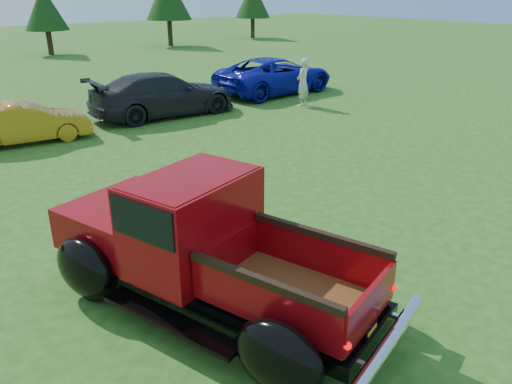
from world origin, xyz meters
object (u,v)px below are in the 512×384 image
tree_mid_right (45,8)px  pickup_truck (194,242)px  show_car_blue (275,75)px  show_car_yellow (26,123)px  show_car_grey (163,94)px  spectator (303,82)px

tree_mid_right → pickup_truck: bearing=-104.7°
pickup_truck → show_car_blue: size_ratio=1.00×
tree_mid_right → show_car_blue: 19.95m
show_car_yellow → show_car_grey: 4.83m
show_car_yellow → show_car_grey: size_ratio=0.68×
tree_mid_right → show_car_blue: bearing=-81.2°
show_car_blue → spectator: 2.72m
pickup_truck → show_car_yellow: size_ratio=1.54×
pickup_truck → spectator: pickup_truck is taller
tree_mid_right → show_car_yellow: 22.02m
tree_mid_right → show_car_yellow: (-7.50, -20.57, -2.39)m
tree_mid_right → pickup_truck: tree_mid_right is taller
show_car_grey → show_car_blue: bearing=-80.8°
tree_mid_right → show_car_yellow: tree_mid_right is taller
tree_mid_right → spectator: tree_mid_right is taller
pickup_truck → show_car_grey: size_ratio=1.05×
show_car_blue → pickup_truck: bearing=132.0°
show_car_yellow → show_car_grey: bearing=-77.1°
tree_mid_right → show_car_grey: tree_mid_right is taller
show_car_grey → spectator: spectator is taller
show_car_grey → show_car_yellow: bearing=98.8°
tree_mid_right → spectator: bearing=-84.3°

